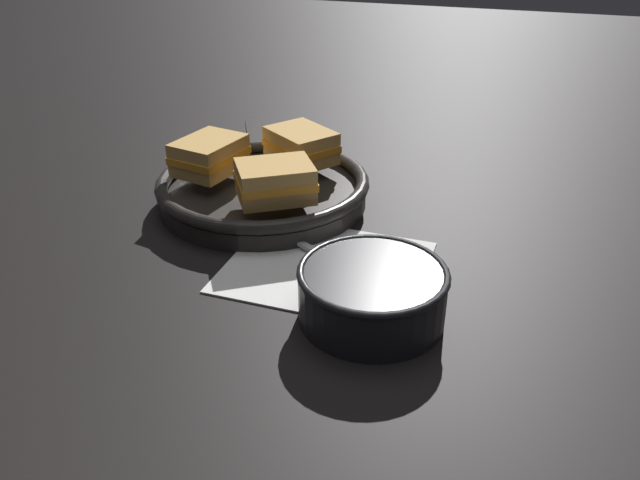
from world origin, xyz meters
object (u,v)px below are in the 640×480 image
soup_bowl (372,291)px  skillet (263,188)px  sandwich_near_left (301,145)px  sandwich_near_right (210,155)px  sandwich_far_left (275,181)px  spoon (359,274)px

soup_bowl → skillet: bearing=134.6°
soup_bowl → sandwich_near_left: bearing=122.6°
sandwich_near_right → sandwich_far_left: (0.12, -0.05, 0.00)m
skillet → sandwich_near_right: 0.09m
sandwich_near_right → skillet: bearing=7.6°
sandwich_near_left → sandwich_near_right: bearing=-144.0°
skillet → spoon: bearing=-40.0°
skillet → soup_bowl: bearing=-45.4°
skillet → sandwich_far_left: 0.09m
spoon → skillet: 0.24m
sandwich_far_left → skillet: bearing=125.8°
sandwich_far_left → sandwich_near_left: bearing=96.0°
sandwich_near_left → sandwich_far_left: same height
soup_bowl → sandwich_far_left: (-0.17, 0.15, 0.03)m
spoon → sandwich_near_left: bearing=151.6°
sandwich_near_left → skillet: bearing=-115.3°
skillet → sandwich_near_right: sandwich_near_right is taller
soup_bowl → sandwich_near_left: (-0.18, 0.28, 0.03)m
skillet → sandwich_near_right: size_ratio=3.64×
soup_bowl → sandwich_far_left: bearing=137.6°
spoon → skillet: bearing=167.4°
soup_bowl → sandwich_near_left: sandwich_near_left is taller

